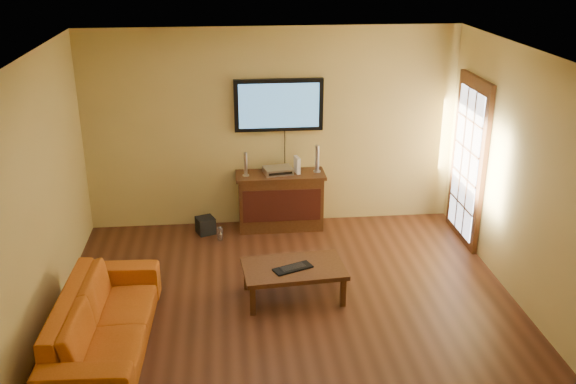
{
  "coord_description": "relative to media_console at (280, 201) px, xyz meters",
  "views": [
    {
      "loc": [
        -0.62,
        -5.8,
        3.72
      ],
      "look_at": [
        0.04,
        0.8,
        1.1
      ],
      "focal_mm": 40.0,
      "sensor_mm": 36.0,
      "label": 1
    }
  ],
  "objects": [
    {
      "name": "speaker_left",
      "position": [
        -0.46,
        -0.03,
        0.54
      ],
      "size": [
        0.09,
        0.09,
        0.32
      ],
      "color": "silver",
      "rests_on": "media_console"
    },
    {
      "name": "coffee_table",
      "position": [
        -0.02,
        -1.88,
        -0.06
      ],
      "size": [
        1.15,
        0.75,
        0.38
      ],
      "color": "#3B1E0D",
      "rests_on": "ground"
    },
    {
      "name": "subwoofer",
      "position": [
        -1.03,
        -0.09,
        -0.28
      ],
      "size": [
        0.29,
        0.29,
        0.23
      ],
      "primitive_type": "cube",
      "rotation": [
        0.0,
        0.0,
        0.36
      ],
      "color": "black",
      "rests_on": "ground"
    },
    {
      "name": "speaker_right",
      "position": [
        0.5,
        0.03,
        0.56
      ],
      "size": [
        0.1,
        0.1,
        0.37
      ],
      "color": "silver",
      "rests_on": "media_console"
    },
    {
      "name": "room_walls",
      "position": [
        -0.09,
        -1.64,
        1.29
      ],
      "size": [
        5.0,
        5.0,
        5.0
      ],
      "color": "tan",
      "rests_on": "ground"
    },
    {
      "name": "game_console",
      "position": [
        0.23,
        0.02,
        0.5
      ],
      "size": [
        0.08,
        0.17,
        0.23
      ],
      "primitive_type": "cube",
      "rotation": [
        0.0,
        0.0,
        0.21
      ],
      "color": "white",
      "rests_on": "media_console"
    },
    {
      "name": "keyboard",
      "position": [
        -0.04,
        -1.93,
        -0.0
      ],
      "size": [
        0.46,
        0.32,
        0.03
      ],
      "color": "black",
      "rests_on": "coffee_table"
    },
    {
      "name": "french_door",
      "position": [
        2.37,
        -0.56,
        0.65
      ],
      "size": [
        0.07,
        1.02,
        2.22
      ],
      "color": "#3B1E0D",
      "rests_on": "ground"
    },
    {
      "name": "bottle",
      "position": [
        -0.84,
        -0.34,
        -0.3
      ],
      "size": [
        0.07,
        0.07,
        0.21
      ],
      "color": "white",
      "rests_on": "ground"
    },
    {
      "name": "television",
      "position": [
        0.0,
        0.19,
        1.29
      ],
      "size": [
        1.18,
        0.08,
        0.7
      ],
      "color": "black",
      "rests_on": "ground"
    },
    {
      "name": "av_receiver",
      "position": [
        -0.03,
        0.02,
        0.43
      ],
      "size": [
        0.42,
        0.33,
        0.09
      ],
      "primitive_type": "cube",
      "rotation": [
        0.0,
        0.0,
        0.17
      ],
      "color": "silver",
      "rests_on": "media_console"
    },
    {
      "name": "media_console",
      "position": [
        0.0,
        0.0,
        0.0
      ],
      "size": [
        1.2,
        0.46,
        0.79
      ],
      "color": "#3B1E0D",
      "rests_on": "ground"
    },
    {
      "name": "ground_plane",
      "position": [
        -0.09,
        -2.26,
        -0.4
      ],
      "size": [
        5.0,
        5.0,
        0.0
      ],
      "primitive_type": "plane",
      "color": "#3A1D10",
      "rests_on": "ground"
    },
    {
      "name": "sofa",
      "position": [
        -1.94,
        -2.64,
        0.01
      ],
      "size": [
        0.68,
        2.09,
        0.81
      ],
      "primitive_type": "imported",
      "rotation": [
        0.0,
        0.0,
        1.54
      ],
      "color": "#B35313",
      "rests_on": "ground"
    }
  ]
}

